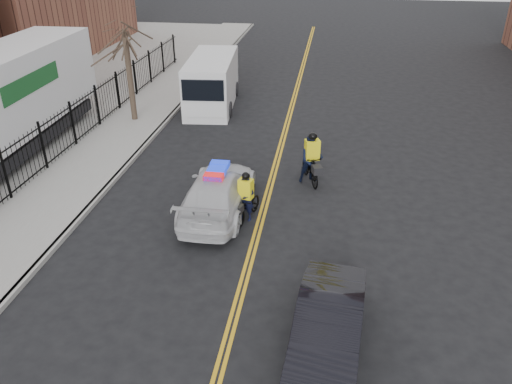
{
  "coord_description": "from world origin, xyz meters",
  "views": [
    {
      "loc": [
        1.99,
        -12.62,
        8.73
      ],
      "look_at": [
        -0.09,
        1.09,
        1.3
      ],
      "focal_mm": 35.0,
      "sensor_mm": 36.0,
      "label": 1
    }
  ],
  "objects": [
    {
      "name": "cargo_van",
      "position": [
        -4.3,
        12.96,
        1.27
      ],
      "size": [
        2.83,
        6.39,
        2.6
      ],
      "rotation": [
        0.0,
        0.0,
        0.09
      ],
      "color": "white",
      "rests_on": "ground"
    },
    {
      "name": "police_cruiser",
      "position": [
        -1.54,
        1.96,
        0.73
      ],
      "size": [
        2.05,
        5.02,
        1.62
      ],
      "rotation": [
        0.0,
        0.0,
        3.14
      ],
      "color": "silver",
      "rests_on": "ground"
    },
    {
      "name": "street_tree",
      "position": [
        -7.6,
        10.0,
        3.53
      ],
      "size": [
        3.2,
        3.2,
        4.8
      ],
      "color": "#362A20",
      "rests_on": "sidewalk"
    },
    {
      "name": "cyclist_near",
      "position": [
        -0.5,
        1.54,
        0.61
      ],
      "size": [
        1.06,
        1.87,
        1.74
      ],
      "rotation": [
        0.0,
        0.0,
        -0.26
      ],
      "color": "black",
      "rests_on": "ground"
    },
    {
      "name": "dark_sedan",
      "position": [
        2.32,
        -4.0,
        0.7
      ],
      "size": [
        1.84,
        4.35,
        1.4
      ],
      "primitive_type": "imported",
      "rotation": [
        0.0,
        0.0,
        -0.09
      ],
      "color": "black",
      "rests_on": "ground"
    },
    {
      "name": "cyclist_far",
      "position": [
        1.5,
        4.65,
        0.79
      ],
      "size": [
        1.2,
        2.06,
        2.01
      ],
      "rotation": [
        0.0,
        0.0,
        0.34
      ],
      "color": "black",
      "rests_on": "ground"
    },
    {
      "name": "center_line_right",
      "position": [
        0.08,
        8.0,
        0.01
      ],
      "size": [
        0.1,
        60.0,
        0.01
      ],
      "primitive_type": "cube",
      "color": "gold",
      "rests_on": "ground"
    },
    {
      "name": "ground",
      "position": [
        0.0,
        0.0,
        0.0
      ],
      "size": [
        120.0,
        120.0,
        0.0
      ],
      "primitive_type": "plane",
      "color": "black",
      "rests_on": "ground"
    },
    {
      "name": "sidewalk",
      "position": [
        -7.5,
        8.0,
        0.07
      ],
      "size": [
        3.0,
        60.0,
        0.15
      ],
      "primitive_type": "cube",
      "color": "gray",
      "rests_on": "ground"
    },
    {
      "name": "iron_fence",
      "position": [
        -9.0,
        8.0,
        1.0
      ],
      "size": [
        0.12,
        28.0,
        2.0
      ],
      "primitive_type": null,
      "color": "black",
      "rests_on": "ground"
    },
    {
      "name": "center_line_left",
      "position": [
        -0.08,
        8.0,
        0.01
      ],
      "size": [
        0.1,
        60.0,
        0.01
      ],
      "primitive_type": "cube",
      "color": "gold",
      "rests_on": "ground"
    },
    {
      "name": "curb",
      "position": [
        -6.0,
        8.0,
        0.07
      ],
      "size": [
        0.2,
        60.0,
        0.15
      ],
      "primitive_type": "cube",
      "color": "gray",
      "rests_on": "ground"
    }
  ]
}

